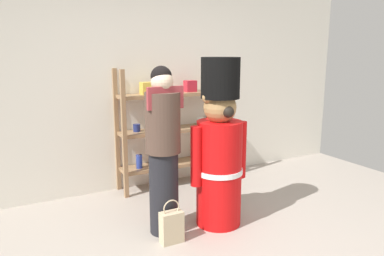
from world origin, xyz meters
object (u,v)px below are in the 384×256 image
(teddy_bear_guard, at_px, (219,150))
(person_shopper, at_px, (163,149))
(shopping_bag, at_px, (172,226))
(merchandise_shelf, at_px, (170,127))

(teddy_bear_guard, height_order, person_shopper, teddy_bear_guard)
(teddy_bear_guard, xyz_separation_m, shopping_bag, (-0.58, -0.13, -0.61))
(merchandise_shelf, bearing_deg, shopping_bag, -114.53)
(shopping_bag, bearing_deg, merchandise_shelf, 65.47)
(merchandise_shelf, xyz_separation_m, person_shopper, (-0.60, -1.14, 0.07))
(teddy_bear_guard, relative_size, person_shopper, 1.05)
(shopping_bag, bearing_deg, teddy_bear_guard, 12.69)
(teddy_bear_guard, relative_size, shopping_bag, 4.02)
(merchandise_shelf, bearing_deg, person_shopper, -117.52)
(merchandise_shelf, height_order, teddy_bear_guard, teddy_bear_guard)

